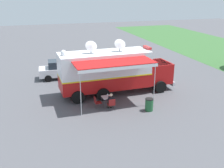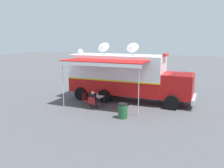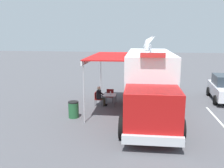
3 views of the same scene
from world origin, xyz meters
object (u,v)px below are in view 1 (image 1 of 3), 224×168
(folding_chair_beside_table, at_px, (97,102))
(trash_bin, at_px, (149,105))
(folding_chair_at_table, at_px, (112,104))
(water_bottle, at_px, (107,95))
(command_truck, at_px, (114,70))
(car_behind_truck, at_px, (61,69))
(seated_responder, at_px, (111,101))
(folding_table, at_px, (108,98))

(folding_chair_beside_table, bearing_deg, trash_bin, 66.68)
(folding_chair_at_table, height_order, folding_chair_beside_table, same)
(water_bottle, height_order, trash_bin, water_bottle)
(command_truck, height_order, car_behind_truck, command_truck)
(folding_chair_at_table, xyz_separation_m, car_behind_truck, (-8.55, -2.48, 0.37))
(water_bottle, xyz_separation_m, car_behind_truck, (-7.70, -2.44, 0.05))
(folding_chair_at_table, bearing_deg, trash_bin, 72.34)
(command_truck, xyz_separation_m, trash_bin, (4.05, 1.37, -1.49))
(command_truck, bearing_deg, seated_responder, -21.00)
(command_truck, relative_size, seated_responder, 7.65)
(command_truck, height_order, folding_table, command_truck)
(folding_chair_beside_table, distance_m, trash_bin, 3.75)
(folding_table, height_order, seated_responder, seated_responder)
(folding_chair_at_table, relative_size, trash_bin, 0.96)
(folding_chair_at_table, relative_size, seated_responder, 0.70)
(car_behind_truck, bearing_deg, folding_chair_beside_table, 11.30)
(folding_table, xyz_separation_m, water_bottle, (-0.05, 0.01, 0.16))
(folding_table, distance_m, seated_responder, 0.61)
(folding_chair_beside_table, height_order, trash_bin, trash_bin)
(command_truck, relative_size, folding_table, 11.58)
(command_truck, xyz_separation_m, car_behind_truck, (-5.31, -3.65, -1.07))
(folding_table, xyz_separation_m, folding_chair_beside_table, (0.12, -0.85, -0.16))
(folding_chair_beside_table, distance_m, car_behind_truck, 8.04)
(trash_bin, bearing_deg, folding_chair_beside_table, -113.32)
(folding_chair_beside_table, bearing_deg, folding_table, 98.11)
(command_truck, distance_m, seated_responder, 3.52)
(folding_chair_beside_table, bearing_deg, water_bottle, 101.51)
(water_bottle, relative_size, seated_responder, 0.18)
(car_behind_truck, bearing_deg, command_truck, 34.49)
(folding_table, height_order, folding_chair_beside_table, folding_chair_beside_table)
(folding_table, distance_m, folding_chair_at_table, 0.82)
(seated_responder, bearing_deg, trash_bin, 68.60)
(folding_chair_at_table, relative_size, car_behind_truck, 0.20)
(folding_table, relative_size, trash_bin, 0.91)
(folding_table, height_order, trash_bin, trash_bin)
(trash_bin, height_order, car_behind_truck, car_behind_truck)
(command_truck, bearing_deg, car_behind_truck, -145.51)
(folding_table, xyz_separation_m, folding_chair_at_table, (0.80, 0.06, -0.16))
(seated_responder, distance_m, car_behind_truck, 8.73)
(command_truck, relative_size, water_bottle, 42.70)
(car_behind_truck, bearing_deg, trash_bin, 28.20)
(folding_chair_beside_table, xyz_separation_m, seated_responder, (0.49, 0.90, 0.14))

